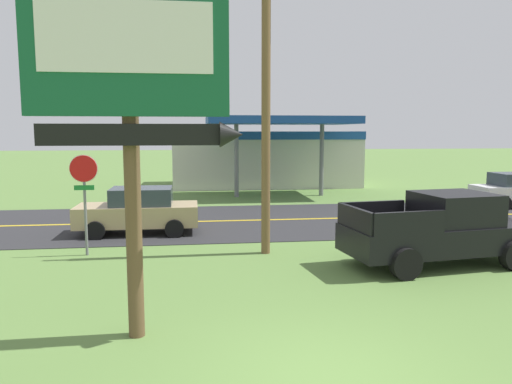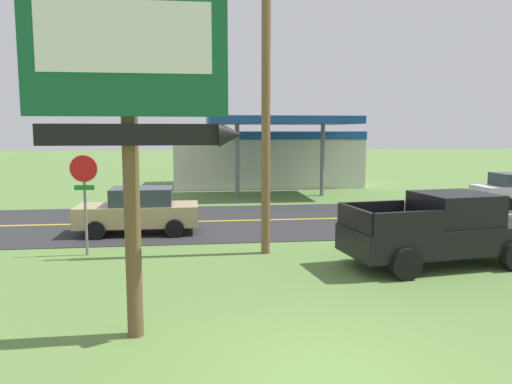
% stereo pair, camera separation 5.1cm
% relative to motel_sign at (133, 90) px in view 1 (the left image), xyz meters
% --- Properties ---
extents(ground_plane, '(180.00, 180.00, 0.00)m').
position_rel_motel_sign_xyz_m(ground_plane, '(2.84, -1.88, -4.29)').
color(ground_plane, '#5B7F3D').
extents(road_asphalt, '(140.00, 8.00, 0.02)m').
position_rel_motel_sign_xyz_m(road_asphalt, '(2.84, 11.12, -4.28)').
color(road_asphalt, '#2B2B2D').
rests_on(road_asphalt, ground).
extents(road_centre_line, '(126.00, 0.20, 0.01)m').
position_rel_motel_sign_xyz_m(road_centre_line, '(2.84, 11.12, -4.27)').
color(road_centre_line, gold).
rests_on(road_centre_line, road_asphalt).
extents(motel_sign, '(3.55, 0.54, 6.21)m').
position_rel_motel_sign_xyz_m(motel_sign, '(0.00, 0.00, 0.00)').
color(motel_sign, brown).
rests_on(motel_sign, ground).
extents(stop_sign, '(0.80, 0.08, 2.95)m').
position_rel_motel_sign_xyz_m(stop_sign, '(-2.15, 6.18, -2.26)').
color(stop_sign, slate).
rests_on(stop_sign, ground).
extents(utility_pole, '(2.10, 0.26, 8.73)m').
position_rel_motel_sign_xyz_m(utility_pole, '(3.09, 5.78, 0.40)').
color(utility_pole, brown).
rests_on(utility_pole, ground).
extents(gas_station, '(12.00, 11.50, 4.40)m').
position_rel_motel_sign_xyz_m(gas_station, '(5.76, 24.15, -2.34)').
color(gas_station, beige).
rests_on(gas_station, ground).
extents(pickup_black_parked_on_lawn, '(5.42, 2.77, 1.96)m').
position_rel_motel_sign_xyz_m(pickup_black_parked_on_lawn, '(7.62, 3.90, -3.33)').
color(pickup_black_parked_on_lawn, black).
rests_on(pickup_black_parked_on_lawn, ground).
extents(car_tan_mid_lane, '(4.20, 2.00, 1.64)m').
position_rel_motel_sign_xyz_m(car_tan_mid_lane, '(-0.95, 9.12, -3.46)').
color(car_tan_mid_lane, tan).
rests_on(car_tan_mid_lane, ground).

